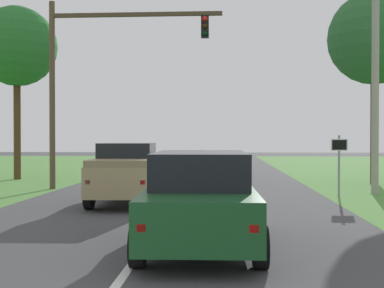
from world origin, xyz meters
The scene contains 8 objects.
ground_plane centered at (0.00, 9.38, 0.00)m, with size 120.00×120.00×0.00m, color #424244.
red_suv_near centered at (1.12, 5.89, 0.99)m, with size 2.38×4.96×1.89m.
pickup_truck_lead centered at (-1.57, 12.42, 1.01)m, with size 2.28×5.11×1.99m.
traffic_light centered at (-3.79, 16.81, 5.19)m, with size 7.29×0.40×7.90m.
keep_moving_sign centered at (5.79, 14.56, 1.45)m, with size 0.60×0.09×2.26m.
oak_tree_right centered at (8.56, 19.71, 6.75)m, with size 4.29×4.29×8.93m.
utility_pole_right centered at (7.42, 15.77, 4.10)m, with size 0.28×0.28×8.21m, color #9E998E.
extra_tree_1 centered at (-9.12, 21.53, 6.87)m, with size 4.12×4.12×8.97m.
Camera 1 is at (1.56, -4.08, 2.18)m, focal length 47.25 mm.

